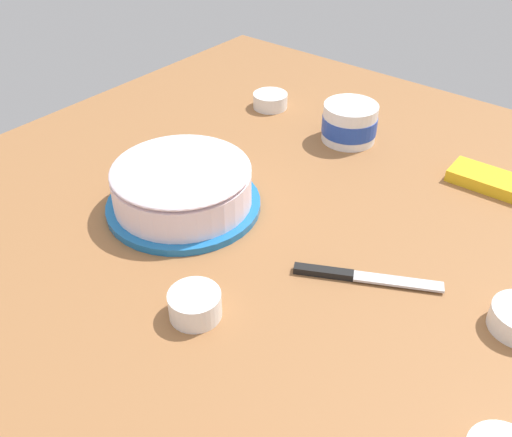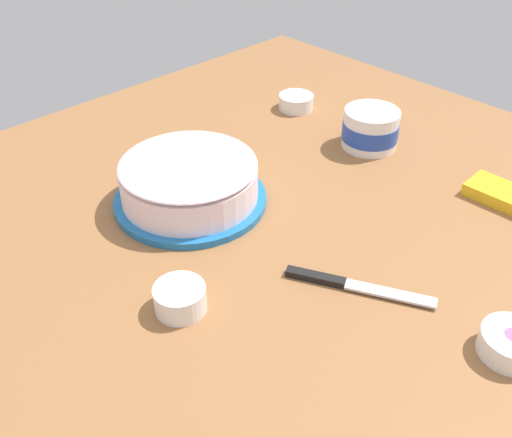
# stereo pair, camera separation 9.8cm
# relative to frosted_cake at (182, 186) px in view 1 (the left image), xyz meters

# --- Properties ---
(ground_plane) EXTENTS (1.54, 1.54, 0.00)m
(ground_plane) POSITION_rel_frosted_cake_xyz_m (0.24, 0.03, -0.05)
(ground_plane) COLOR #936038
(frosted_cake) EXTENTS (0.29, 0.29, 0.10)m
(frosted_cake) POSITION_rel_frosted_cake_xyz_m (0.00, 0.00, 0.00)
(frosted_cake) COLOR #1E6BB2
(frosted_cake) RESTS_ON ground_plane
(frosting_tub) EXTENTS (0.12, 0.12, 0.08)m
(frosting_tub) POSITION_rel_frosted_cake_xyz_m (0.10, 0.42, -0.00)
(frosting_tub) COLOR white
(frosting_tub) RESTS_ON ground_plane
(spreading_knife) EXTENTS (0.22, 0.13, 0.01)m
(spreading_knife) POSITION_rel_frosted_cake_xyz_m (0.35, 0.03, -0.04)
(spreading_knife) COLOR silver
(spreading_knife) RESTS_ON ground_plane
(sprinkle_bowl_green) EXTENTS (0.08, 0.08, 0.04)m
(sprinkle_bowl_green) POSITION_rel_frosted_cake_xyz_m (0.21, -0.19, -0.03)
(sprinkle_bowl_green) COLOR white
(sprinkle_bowl_green) RESTS_ON ground_plane
(sprinkle_bowl_orange) EXTENTS (0.08, 0.08, 0.04)m
(sprinkle_bowl_orange) POSITION_rel_frosted_cake_xyz_m (-0.14, 0.44, -0.03)
(sprinkle_bowl_orange) COLOR white
(sprinkle_bowl_orange) RESTS_ON ground_plane
(candy_box_upper) EXTENTS (0.15, 0.08, 0.02)m
(candy_box_upper) POSITION_rel_frosted_cake_xyz_m (0.41, 0.43, -0.03)
(candy_box_upper) COLOR yellow
(candy_box_upper) RESTS_ON ground_plane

